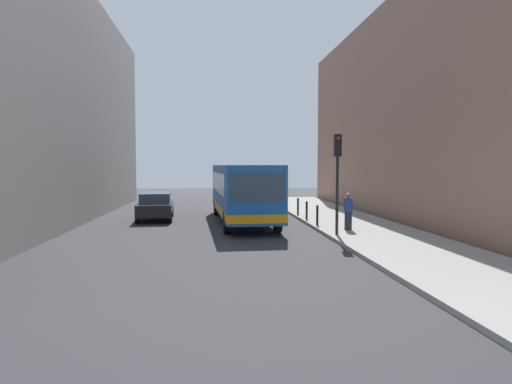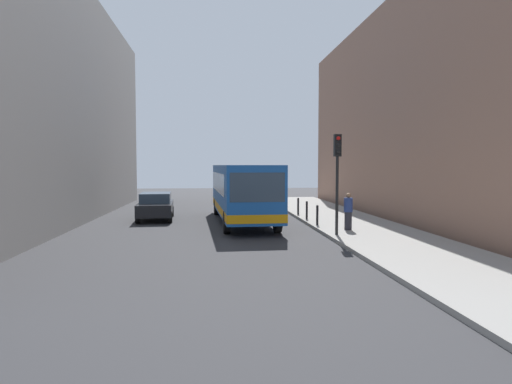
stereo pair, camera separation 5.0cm
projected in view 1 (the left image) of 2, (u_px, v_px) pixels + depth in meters
ground_plane at (246, 231)px, 21.16m from camera, size 80.00×80.00×0.00m
sidewalk at (361, 228)px, 21.69m from camera, size 4.40×40.00×0.15m
building_left at (15, 101)px, 23.66m from camera, size 7.00×32.00×12.53m
building_right at (445, 111)px, 25.92m from camera, size 7.00×32.00×12.02m
bus at (242, 189)px, 24.30m from camera, size 3.03×11.12×3.00m
car_beside_bus at (156, 206)px, 25.47m from camera, size 2.06×4.49×1.48m
traffic_light at (338, 165)px, 18.82m from camera, size 0.28×0.33×4.10m
bollard_near at (317, 215)px, 22.01m from camera, size 0.11×0.11×0.95m
bollard_mid at (307, 210)px, 24.44m from camera, size 0.11×0.11×0.95m
bollard_far at (298, 206)px, 26.87m from camera, size 0.11×0.11×0.95m
pedestrian_near_signal at (348, 212)px, 20.37m from camera, size 0.38×0.38×1.63m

